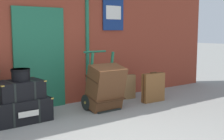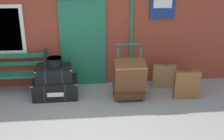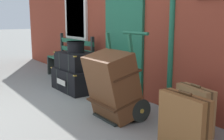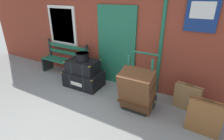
% 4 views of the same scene
% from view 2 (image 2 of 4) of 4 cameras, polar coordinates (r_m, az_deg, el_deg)
% --- Properties ---
extents(brick_facade, '(10.40, 0.35, 3.20)m').
position_cam_2_polar(brick_facade, '(7.15, -6.24, 9.59)').
color(brick_facade, brown).
rests_on(brick_facade, ground).
extents(platform_bench, '(1.60, 0.43, 1.01)m').
position_cam_2_polar(platform_bench, '(7.28, -18.55, -0.77)').
color(platform_bench, '#1E6647').
rests_on(platform_bench, ground).
extents(steamer_trunk_base, '(1.02, 0.69, 0.43)m').
position_cam_2_polar(steamer_trunk_base, '(6.89, -10.89, -3.43)').
color(steamer_trunk_base, black).
rests_on(steamer_trunk_base, ground).
extents(steamer_trunk_middle, '(0.84, 0.60, 0.33)m').
position_cam_2_polar(steamer_trunk_middle, '(6.74, -11.18, -0.61)').
color(steamer_trunk_middle, black).
rests_on(steamer_trunk_middle, steamer_trunk_base).
extents(round_hatbox, '(0.34, 0.34, 0.22)m').
position_cam_2_polar(round_hatbox, '(6.61, -11.09, 1.59)').
color(round_hatbox, black).
rests_on(round_hatbox, steamer_trunk_middle).
extents(porters_trolley, '(0.71, 0.56, 1.20)m').
position_cam_2_polar(porters_trolley, '(6.77, 3.17, -2.94)').
color(porters_trolley, black).
rests_on(porters_trolley, ground).
extents(large_brown_trunk, '(0.70, 0.63, 0.96)m').
position_cam_2_polar(large_brown_trunk, '(6.53, 3.42, -1.95)').
color(large_brown_trunk, brown).
rests_on(large_brown_trunk, ground).
extents(suitcase_olive, '(0.58, 0.19, 0.70)m').
position_cam_2_polar(suitcase_olive, '(6.86, 14.33, -2.77)').
color(suitcase_olive, brown).
rests_on(suitcase_olive, ground).
extents(suitcase_beige, '(0.57, 0.26, 0.61)m').
position_cam_2_polar(suitcase_beige, '(7.30, 10.06, -1.20)').
color(suitcase_beige, olive).
rests_on(suitcase_beige, ground).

